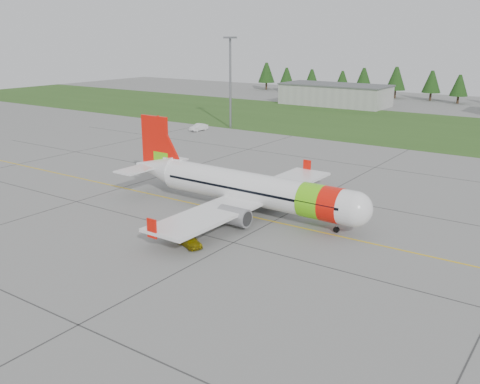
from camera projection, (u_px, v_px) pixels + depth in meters
The scene contains 9 objects.
ground at pixel (162, 224), 61.09m from camera, with size 320.00×320.00×0.00m, color gray.
aircraft at pixel (249, 189), 64.25m from camera, with size 34.63×31.76×10.49m.
follow_me_car at pixel (189, 230), 54.20m from camera, with size 1.45×1.23×3.61m, color yellow.
service_van at pixel (199, 120), 119.75m from camera, with size 1.67×1.58×4.79m, color silver.
grass_strip at pixel (400, 127), 125.74m from camera, with size 320.00×50.00×0.03m, color #30561E.
taxi_guideline at pixel (205, 206), 67.39m from camera, with size 120.00×0.25×0.02m, color gold.
hangar_west at pixel (335, 95), 163.35m from camera, with size 32.00×14.00×6.00m, color #A8A8A3.
floodlight_mast at pixel (230, 84), 121.46m from camera, with size 0.50×0.50×20.00m, color slate.
treeline at pixel (461, 87), 168.48m from camera, with size 160.00×8.00×10.00m, color #1C3F14, non-canonical shape.
Camera 1 is at (40.10, -42.23, 20.81)m, focal length 40.00 mm.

